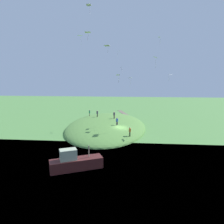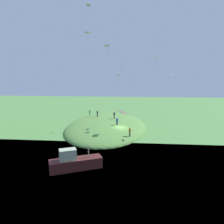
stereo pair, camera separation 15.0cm
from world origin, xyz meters
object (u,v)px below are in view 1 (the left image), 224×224
Objects in this scene: person_with_child at (117,120)px; person_near_shore at (90,112)px; person_walking_path at (130,131)px; kite_8 at (80,36)px; boat_on_lake at (75,162)px; person_on_hilltop at (97,113)px; kite_3 at (170,75)px; kite_2 at (159,38)px; kite_9 at (107,46)px; kite_10 at (88,33)px; person_watching_kites at (114,114)px; kite_4 at (118,76)px; kite_6 at (155,58)px; kite_0 at (130,78)px; kite_1 at (121,68)px; kite_7 at (118,52)px; kite_5 at (89,5)px.

person_with_child is 0.95× the size of person_near_shore.
person_walking_path is 26.00m from kite_8.
boat_on_lake is 4.21× the size of person_on_hilltop.
person_with_child is 14.37m from kite_3.
kite_2 reaches higher than kite_9.
kite_10 reaches higher than kite_9.
kite_4 is (-10.93, -1.56, 9.29)m from person_watching_kites.
person_near_shore is 0.79× the size of kite_8.
kite_9 reaches higher than kite_6.
kite_1 reaches higher than kite_0.
kite_1 is at bearing 86.28° from kite_3.
boat_on_lake is 32.96m from kite_8.
kite_0 reaches higher than person_with_child.
kite_7 is 0.68× the size of kite_10.
kite_10 is (-11.89, -0.28, 17.31)m from person_on_hilltop.
kite_9 is (-15.42, -8.14, -4.39)m from kite_8.
kite_7 reaches higher than person_with_child.
person_on_hilltop is at bearing 14.90° from kite_9.
kite_3 is (-7.09, -11.71, 9.38)m from person_watching_kites.
kite_2 is at bearing -142.79° from boat_on_lake.
kite_10 is at bearing -111.09° from boat_on_lake.
kite_9 reaches higher than boat_on_lake.
boat_on_lake is 29.70m from person_near_shore.
kite_2 reaches higher than person_walking_path.
kite_7 reaches higher than person_walking_path.
kite_0 is 1.39× the size of kite_1.
boat_on_lake is 3.97× the size of person_walking_path.
kite_6 is at bearing -146.72° from boat_on_lake.
kite_4 is at bearing -67.85° from person_on_hilltop.
kite_1 is at bearing -41.44° from kite_5.
kite_8 is at bearing -163.32° from person_on_hilltop.
person_near_shore is at bearing 10.95° from kite_10.
kite_7 is at bearing -123.32° from boat_on_lake.
kite_10 reaches higher than kite_1.
kite_0 is 2.96m from kite_1.
kite_10 is at bearing 117.59° from kite_0.
kite_5 is 14.41m from kite_8.
kite_5 is at bearing -163.06° from kite_10.
kite_10 reaches higher than person_near_shore.
person_watching_kites is (24.44, -3.31, 2.05)m from boat_on_lake.
kite_0 is at bearing -118.18° from kite_8.
kite_9 is (-8.12, 2.00, 3.28)m from kite_1.
person_watching_kites reaches higher than person_with_child.
person_walking_path is 0.91× the size of kite_0.
person_on_hilltop is 0.98× the size of kite_5.
kite_2 reaches higher than person_near_shore.
person_on_hilltop is at bearing 1.35° from kite_10.
person_watching_kites reaches higher than person_near_shore.
boat_on_lake is at bearing -115.55° from person_watching_kites.
kite_0 is 1.24× the size of kite_4.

